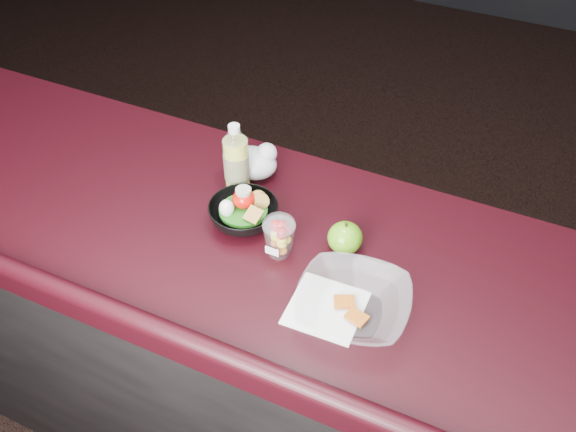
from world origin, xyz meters
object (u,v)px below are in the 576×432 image
(lemonade_bottle, at_px, (236,163))
(snack_bowl, at_px, (243,212))
(fruit_cup, at_px, (279,235))
(green_apple, at_px, (345,238))
(takeout_bowl, at_px, (353,304))

(lemonade_bottle, bearing_deg, snack_bowl, -55.66)
(fruit_cup, relative_size, green_apple, 1.29)
(fruit_cup, height_order, green_apple, fruit_cup)
(snack_bowl, height_order, takeout_bowl, snack_bowl)
(snack_bowl, bearing_deg, lemonade_bottle, 124.34)
(snack_bowl, distance_m, takeout_bowl, 0.39)
(green_apple, relative_size, takeout_bowl, 0.31)
(takeout_bowl, bearing_deg, fruit_cup, 156.07)
(fruit_cup, bearing_deg, snack_bowl, 155.45)
(green_apple, xyz_separation_m, snack_bowl, (-0.27, -0.02, -0.01))
(snack_bowl, xyz_separation_m, takeout_bowl, (0.35, -0.16, -0.00))
(green_apple, bearing_deg, fruit_cup, -151.42)
(lemonade_bottle, relative_size, takeout_bowl, 0.73)
(snack_bowl, bearing_deg, green_apple, 3.56)
(lemonade_bottle, distance_m, snack_bowl, 0.14)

